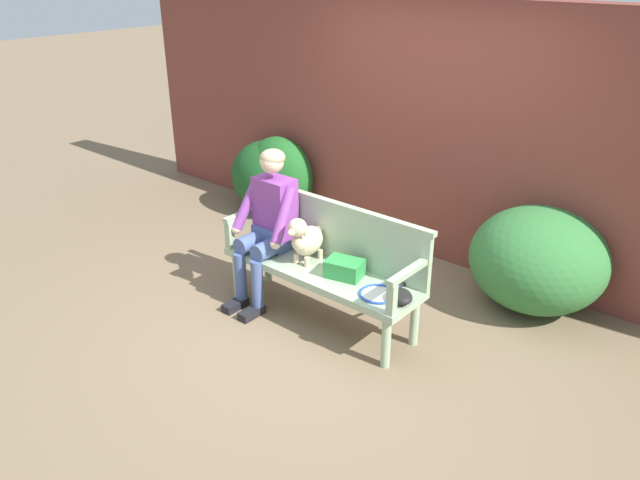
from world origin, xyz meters
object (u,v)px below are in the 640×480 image
at_px(tennis_racket, 381,293).
at_px(baseball_glove, 400,296).
at_px(person_seated, 268,220).
at_px(garden_bench, 320,275).
at_px(dog_on_bench, 305,239).
at_px(sports_bag, 344,268).

distance_m(tennis_racket, baseball_glove, 0.17).
bearing_deg(person_seated, baseball_glove, -0.32).
relative_size(garden_bench, tennis_racket, 3.00).
relative_size(person_seated, baseball_glove, 6.12).
height_order(person_seated, tennis_racket, person_seated).
bearing_deg(garden_bench, dog_on_bench, 178.22).
distance_m(dog_on_bench, tennis_racket, 0.80).
bearing_deg(dog_on_bench, baseball_glove, -1.63).
bearing_deg(baseball_glove, garden_bench, -143.45).
xyz_separation_m(person_seated, tennis_racket, (1.17, -0.01, -0.26)).
bearing_deg(tennis_racket, sports_bag, 174.18).
height_order(baseball_glove, sports_bag, sports_bag).
height_order(person_seated, sports_bag, person_seated).
bearing_deg(sports_bag, person_seated, -177.72).
height_order(garden_bench, dog_on_bench, dog_on_bench).
bearing_deg(dog_on_bench, tennis_racket, -1.95).
bearing_deg(garden_bench, sports_bag, 4.19).
distance_m(garden_bench, baseball_glove, 0.79).
xyz_separation_m(person_seated, dog_on_bench, (0.40, 0.02, -0.06)).
bearing_deg(tennis_racket, dog_on_bench, 178.05).
bearing_deg(garden_bench, baseball_glove, -1.59).
relative_size(garden_bench, baseball_glove, 7.95).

